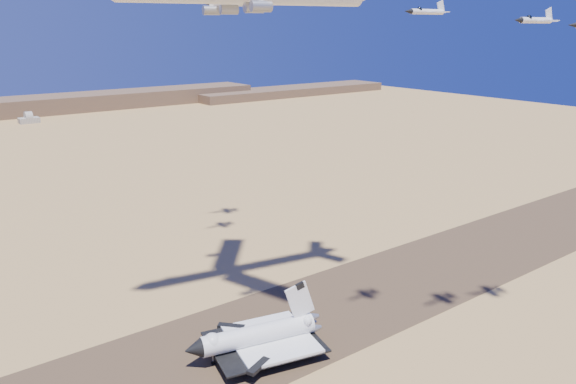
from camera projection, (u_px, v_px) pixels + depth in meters
ground at (269, 332)px, 177.11m from camera, size 1200.00×1200.00×0.00m
runway at (269, 332)px, 177.10m from camera, size 600.00×50.00×0.06m
ridgeline at (41, 108)px, 616.42m from camera, size 960.00×90.00×18.00m
shuttle at (257, 337)px, 164.01m from camera, size 41.77×31.56×20.54m
crew_a at (283, 357)px, 162.55m from camera, size 0.55×0.67×1.58m
crew_b at (297, 350)px, 165.73m from camera, size 0.95×0.95×1.76m
crew_c at (293, 359)px, 161.15m from camera, size 1.15×1.12×1.82m
chase_jet_a at (426, 11)px, 140.95m from camera, size 14.51×7.74×3.61m
chase_jet_b at (535, 20)px, 138.98m from camera, size 15.87×8.45×3.95m
chase_jet_d at (221, 1)px, 208.61m from camera, size 15.46×8.26×3.85m
chase_jet_e at (226, 4)px, 229.95m from camera, size 16.24×9.37×4.12m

